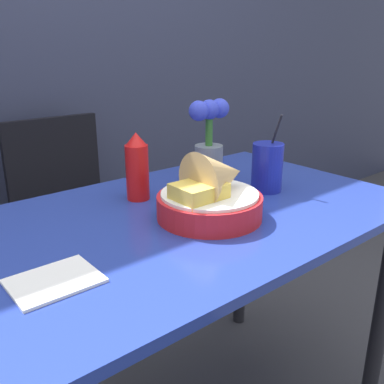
{
  "coord_description": "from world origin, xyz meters",
  "views": [
    {
      "loc": [
        -0.63,
        -0.8,
        1.16
      ],
      "look_at": [
        0.02,
        -0.02,
        0.81
      ],
      "focal_mm": 40.0,
      "sensor_mm": 36.0,
      "label": 1
    }
  ],
  "objects_px": {
    "chair_far_window": "(66,206)",
    "flower_vase": "(209,140)",
    "food_basket": "(213,194)",
    "ketchup_bottle": "(137,167)",
    "drink_cup": "(267,169)"
  },
  "relations": [
    {
      "from": "chair_far_window",
      "to": "food_basket",
      "type": "distance_m",
      "value": 0.93
    },
    {
      "from": "ketchup_bottle",
      "to": "drink_cup",
      "type": "bearing_deg",
      "value": -28.52
    },
    {
      "from": "chair_far_window",
      "to": "flower_vase",
      "type": "xyz_separation_m",
      "value": [
        0.22,
        -0.64,
        0.36
      ]
    },
    {
      "from": "flower_vase",
      "to": "food_basket",
      "type": "bearing_deg",
      "value": -129.94
    },
    {
      "from": "drink_cup",
      "to": "chair_far_window",
      "type": "bearing_deg",
      "value": 108.54
    },
    {
      "from": "food_basket",
      "to": "flower_vase",
      "type": "xyz_separation_m",
      "value": [
        0.2,
        0.24,
        0.07
      ]
    },
    {
      "from": "ketchup_bottle",
      "to": "drink_cup",
      "type": "distance_m",
      "value": 0.38
    },
    {
      "from": "ketchup_bottle",
      "to": "flower_vase",
      "type": "height_order",
      "value": "flower_vase"
    },
    {
      "from": "ketchup_bottle",
      "to": "flower_vase",
      "type": "relative_size",
      "value": 0.74
    },
    {
      "from": "drink_cup",
      "to": "flower_vase",
      "type": "height_order",
      "value": "flower_vase"
    },
    {
      "from": "chair_far_window",
      "to": "flower_vase",
      "type": "height_order",
      "value": "flower_vase"
    },
    {
      "from": "chair_far_window",
      "to": "drink_cup",
      "type": "xyz_separation_m",
      "value": [
        0.28,
        -0.83,
        0.3
      ]
    },
    {
      "from": "flower_vase",
      "to": "drink_cup",
      "type": "bearing_deg",
      "value": -72.93
    },
    {
      "from": "food_basket",
      "to": "drink_cup",
      "type": "relative_size",
      "value": 1.16
    },
    {
      "from": "food_basket",
      "to": "ketchup_bottle",
      "type": "xyz_separation_m",
      "value": [
        -0.07,
        0.23,
        0.03
      ]
    }
  ]
}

